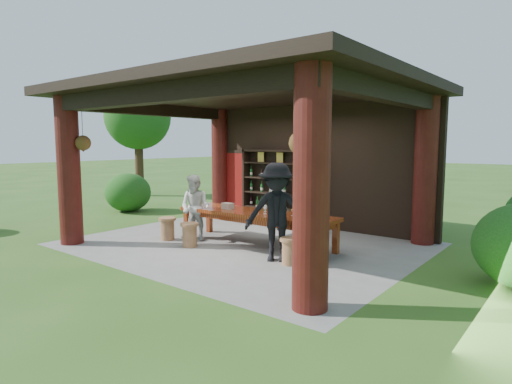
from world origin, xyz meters
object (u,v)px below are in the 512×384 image
Objects in this scene: stool_near_left at (190,234)px; stool_near_right at (290,250)px; napkin_basket at (228,206)px; tasting_table at (255,217)px; host at (277,207)px; wine_shelf at (279,187)px; guest_man at (277,212)px; stool_far_left at (167,228)px; guest_woman at (195,208)px.

stool_near_left reaches higher than stool_near_right.
stool_near_left is at bearing -104.79° from napkin_basket.
host reaches higher than tasting_table.
guest_man is at bearing -55.34° from wine_shelf.
napkin_basket reaches higher than stool_near_left.
guest_man is at bearing 2.24° from stool_far_left.
tasting_table is 1.42m from guest_man.
tasting_table is at bearing 150.59° from stool_near_right.
tasting_table is 7.21× the size of stool_far_left.
guest_woman is at bearing 173.42° from stool_near_right.
host is 1.75m from guest_man.
stool_near_left is at bearing -175.20° from stool_near_right.
guest_man is at bearing -20.36° from napkin_basket.
guest_man is (1.14, -0.78, 0.32)m from tasting_table.
wine_shelf is at bearing -49.22° from host.
stool_near_right is at bearing 139.54° from host.
host is at bearing 36.78° from stool_far_left.
napkin_basket reaches higher than stool_far_left.
stool_near_right is (2.51, 0.21, -0.01)m from stool_near_left.
stool_near_right is at bearing -29.41° from tasting_table.
napkin_basket is (-0.89, -0.72, 0.02)m from host.
tasting_table is 0.67m from host.
wine_shelf is at bearing 96.48° from napkin_basket.
tasting_table is 2.17m from stool_far_left.
stool_near_right is 2.95m from guest_woman.
tasting_table is 2.40× the size of host.
wine_shelf is 2.91m from guest_woman.
wine_shelf reaches higher than tasting_table.
napkin_basket is (0.26, 0.97, 0.54)m from stool_near_left.
napkin_basket is at bearing -174.08° from tasting_table.
napkin_basket is (-0.76, -0.08, 0.18)m from tasting_table.
wine_shelf is at bearing 113.71° from tasting_table.
stool_near_right is 0.32× the size of host.
wine_shelf is at bearing 90.35° from stool_near_left.
guest_woman is (-0.38, 0.54, 0.49)m from stool_near_left.
guest_woman reaches higher than napkin_basket.
tasting_table is (1.04, -2.37, -0.42)m from wine_shelf.
stool_near_right is 0.77m from guest_man.
stool_near_right is (1.49, -0.84, -0.37)m from tasting_table.
host is 1.04× the size of guest_woman.
tasting_table is at bearing 5.92° from napkin_basket.
napkin_basket is (0.28, -2.45, -0.23)m from wine_shelf.
wine_shelf is at bearing 93.77° from guest_man.
stool_near_right is 2.08m from host.
stool_near_right is at bearing 4.80° from stool_near_left.
wine_shelf is 1.49× the size of host.
guest_woman is 0.77m from napkin_basket.
host is (1.17, -1.73, -0.25)m from wine_shelf.
stool_near_right is 3.43m from stool_far_left.
stool_near_left is 0.28× the size of guest_man.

